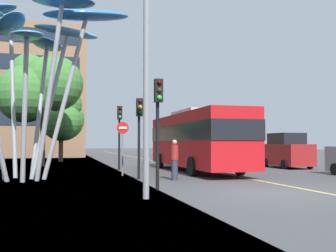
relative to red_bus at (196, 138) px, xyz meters
The scene contains 13 objects.
ground 10.19m from the red_bus, 99.08° to the right, with size 120.00×240.00×0.10m.
red_bus is the anchor object (origin of this frame).
leaf_sculpture 10.80m from the red_bus, 161.84° to the right, with size 9.51×8.68×8.14m.
traffic_light_kerb_near 9.29m from the red_bus, 117.20° to the right, with size 0.28×0.42×3.83m.
traffic_light_kerb_far 5.83m from the red_bus, 135.05° to the right, with size 0.28×0.42×3.62m.
traffic_light_island_mid 4.73m from the red_bus, 152.10° to the left, with size 0.28×0.42×3.85m.
car_parked_far 7.07m from the red_bus, 13.02° to the left, with size 2.01×3.88×2.29m.
car_side_street 9.91m from the red_bus, 48.77° to the left, with size 1.98×4.24×2.14m.
street_lamp 11.73m from the red_bus, 115.15° to the right, with size 1.46×0.44×8.54m.
tree_pavement_near 12.19m from the red_bus, 141.44° to the left, with size 5.90×4.15×7.98m.
tree_pavement_far 16.07m from the red_bus, 118.31° to the left, with size 3.86×4.77×6.73m.
pedestrian 5.63m from the red_bus, 118.88° to the right, with size 0.34×0.34×1.77m.
no_entry_sign 4.86m from the red_bus, 158.12° to the right, with size 0.60×0.12×2.69m.
Camera 1 is at (-6.53, -11.51, 1.60)m, focal length 42.02 mm.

